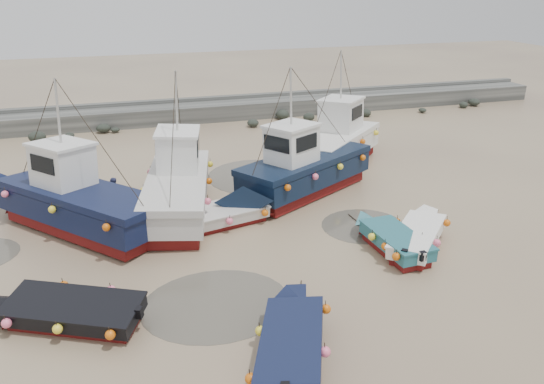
{
  "coord_description": "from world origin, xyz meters",
  "views": [
    {
      "loc": [
        -4.18,
        -16.46,
        9.94
      ],
      "look_at": [
        1.86,
        3.59,
        1.4
      ],
      "focal_mm": 35.0,
      "sensor_mm": 36.0,
      "label": 1
    }
  ],
  "objects_px": {
    "cabin_boat_2": "(298,171)",
    "cabin_boat_0": "(71,199)",
    "dinghy_4": "(64,308)",
    "cabin_boat_1": "(177,182)",
    "dinghy_1": "(295,336)",
    "dinghy_5": "(237,209)",
    "person": "(116,211)",
    "cabin_boat_3": "(340,140)",
    "dinghy_2": "(391,236)",
    "dinghy_3": "(420,233)"
  },
  "relations": [
    {
      "from": "cabin_boat_2",
      "to": "cabin_boat_0",
      "type": "bearing_deg",
      "value": 63.4
    },
    {
      "from": "dinghy_4",
      "to": "cabin_boat_1",
      "type": "bearing_deg",
      "value": -4.16
    },
    {
      "from": "dinghy_1",
      "to": "dinghy_5",
      "type": "bearing_deg",
      "value": 110.01
    },
    {
      "from": "cabin_boat_1",
      "to": "person",
      "type": "relative_size",
      "value": 6.5
    },
    {
      "from": "dinghy_5",
      "to": "cabin_boat_2",
      "type": "distance_m",
      "value": 4.02
    },
    {
      "from": "cabin_boat_1",
      "to": "cabin_boat_3",
      "type": "relative_size",
      "value": 1.3
    },
    {
      "from": "dinghy_2",
      "to": "cabin_boat_2",
      "type": "distance_m",
      "value": 6.42
    },
    {
      "from": "cabin_boat_1",
      "to": "person",
      "type": "bearing_deg",
      "value": 179.52
    },
    {
      "from": "dinghy_3",
      "to": "cabin_boat_1",
      "type": "bearing_deg",
      "value": -171.53
    },
    {
      "from": "dinghy_2",
      "to": "cabin_boat_0",
      "type": "bearing_deg",
      "value": 150.79
    },
    {
      "from": "dinghy_3",
      "to": "dinghy_1",
      "type": "bearing_deg",
      "value": -101.32
    },
    {
      "from": "dinghy_1",
      "to": "person",
      "type": "height_order",
      "value": "dinghy_1"
    },
    {
      "from": "dinghy_2",
      "to": "dinghy_4",
      "type": "bearing_deg",
      "value": -177.39
    },
    {
      "from": "dinghy_4",
      "to": "dinghy_5",
      "type": "relative_size",
      "value": 1.13
    },
    {
      "from": "dinghy_5",
      "to": "cabin_boat_0",
      "type": "relative_size",
      "value": 0.6
    },
    {
      "from": "dinghy_4",
      "to": "cabin_boat_0",
      "type": "xyz_separation_m",
      "value": [
        -0.01,
        7.0,
        0.77
      ]
    },
    {
      "from": "dinghy_4",
      "to": "dinghy_3",
      "type": "bearing_deg",
      "value": -57.85
    },
    {
      "from": "dinghy_3",
      "to": "dinghy_2",
      "type": "bearing_deg",
      "value": -138.58
    },
    {
      "from": "dinghy_4",
      "to": "cabin_boat_2",
      "type": "distance_m",
      "value": 12.71
    },
    {
      "from": "cabin_boat_0",
      "to": "cabin_boat_3",
      "type": "height_order",
      "value": "same"
    },
    {
      "from": "cabin_boat_3",
      "to": "person",
      "type": "xyz_separation_m",
      "value": [
        -12.48,
        -3.43,
        -1.35
      ]
    },
    {
      "from": "person",
      "to": "dinghy_2",
      "type": "bearing_deg",
      "value": 111.18
    },
    {
      "from": "cabin_boat_2",
      "to": "cabin_boat_3",
      "type": "xyz_separation_m",
      "value": [
        3.98,
        4.13,
        0.02
      ]
    },
    {
      "from": "cabin_boat_2",
      "to": "cabin_boat_3",
      "type": "relative_size",
      "value": 1.18
    },
    {
      "from": "dinghy_3",
      "to": "cabin_boat_1",
      "type": "relative_size",
      "value": 0.45
    },
    {
      "from": "dinghy_3",
      "to": "cabin_boat_2",
      "type": "relative_size",
      "value": 0.5
    },
    {
      "from": "dinghy_3",
      "to": "cabin_boat_1",
      "type": "distance_m",
      "value": 10.75
    },
    {
      "from": "dinghy_3",
      "to": "person",
      "type": "relative_size",
      "value": 2.94
    },
    {
      "from": "dinghy_2",
      "to": "person",
      "type": "height_order",
      "value": "dinghy_2"
    },
    {
      "from": "cabin_boat_3",
      "to": "person",
      "type": "bearing_deg",
      "value": -116.86
    },
    {
      "from": "dinghy_1",
      "to": "dinghy_4",
      "type": "relative_size",
      "value": 0.95
    },
    {
      "from": "dinghy_3",
      "to": "dinghy_5",
      "type": "xyz_separation_m",
      "value": [
        -6.42,
        4.28,
        0.01
      ]
    },
    {
      "from": "dinghy_2",
      "to": "dinghy_4",
      "type": "height_order",
      "value": "same"
    },
    {
      "from": "cabin_boat_0",
      "to": "dinghy_4",
      "type": "bearing_deg",
      "value": -131.6
    },
    {
      "from": "cabin_boat_0",
      "to": "person",
      "type": "bearing_deg",
      "value": -6.19
    },
    {
      "from": "dinghy_1",
      "to": "dinghy_2",
      "type": "relative_size",
      "value": 1.07
    },
    {
      "from": "dinghy_2",
      "to": "cabin_boat_1",
      "type": "distance_m",
      "value": 9.73
    },
    {
      "from": "dinghy_1",
      "to": "person",
      "type": "xyz_separation_m",
      "value": [
        -4.61,
        11.57,
        -0.55
      ]
    },
    {
      "from": "dinghy_1",
      "to": "cabin_boat_1",
      "type": "height_order",
      "value": "cabin_boat_1"
    },
    {
      "from": "dinghy_2",
      "to": "cabin_boat_3",
      "type": "height_order",
      "value": "cabin_boat_3"
    },
    {
      "from": "dinghy_4",
      "to": "person",
      "type": "relative_size",
      "value": 3.74
    },
    {
      "from": "cabin_boat_3",
      "to": "dinghy_4",
      "type": "bearing_deg",
      "value": -92.83
    },
    {
      "from": "person",
      "to": "dinghy_1",
      "type": "bearing_deg",
      "value": 76.69
    },
    {
      "from": "dinghy_5",
      "to": "cabin_boat_0",
      "type": "distance_m",
      "value": 6.95
    },
    {
      "from": "dinghy_2",
      "to": "cabin_boat_1",
      "type": "relative_size",
      "value": 0.52
    },
    {
      "from": "dinghy_2",
      "to": "dinghy_4",
      "type": "relative_size",
      "value": 0.9
    },
    {
      "from": "dinghy_2",
      "to": "cabin_boat_0",
      "type": "distance_m",
      "value": 13.21
    },
    {
      "from": "dinghy_2",
      "to": "cabin_boat_1",
      "type": "height_order",
      "value": "cabin_boat_1"
    },
    {
      "from": "dinghy_2",
      "to": "cabin_boat_2",
      "type": "height_order",
      "value": "cabin_boat_2"
    },
    {
      "from": "dinghy_2",
      "to": "dinghy_5",
      "type": "bearing_deg",
      "value": 136.73
    }
  ]
}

